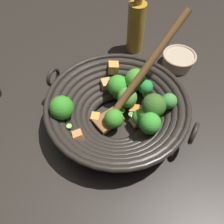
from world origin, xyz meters
name	(u,v)px	position (x,y,z in m)	size (l,w,h in m)	color
ground_plane	(117,122)	(0.00, 0.00, 0.00)	(4.00, 4.00, 0.00)	#28231E
wok	(118,108)	(0.00, 0.00, 0.06)	(0.37, 0.38, 0.27)	black
cooking_oil_bottle	(136,26)	(-0.28, 0.16, 0.09)	(0.06, 0.06, 0.22)	#AD7F23
prep_bowl	(179,59)	(-0.15, 0.26, 0.02)	(0.11, 0.11, 0.04)	tan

